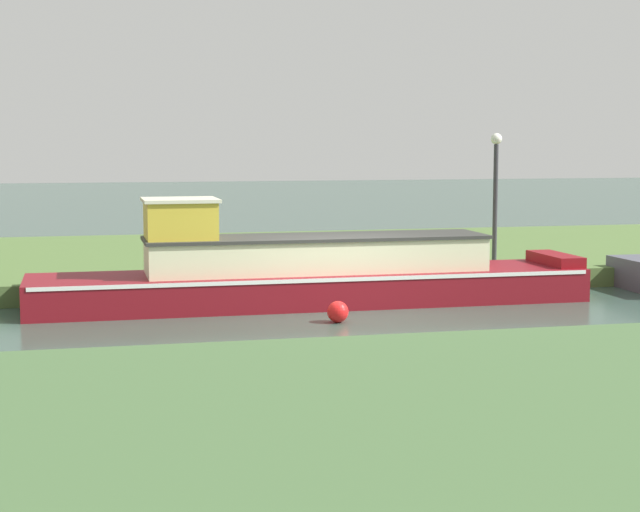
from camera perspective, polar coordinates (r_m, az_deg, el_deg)
ground_plane at (r=18.03m, az=1.32°, el=-3.25°), size 120.00×120.00×0.00m
riverbank_far at (r=24.78m, az=-2.77°, el=-0.14°), size 72.00×10.00×0.40m
riverbank_near at (r=9.77m, az=15.02°, el=-10.61°), size 72.00×10.00×0.40m
maroon_barge at (r=19.01m, az=-0.67°, el=-0.95°), size 10.36×1.92×2.01m
lamp_post at (r=22.27m, az=9.74°, el=4.11°), size 0.24×0.24×2.80m
channel_buoy at (r=17.16m, az=1.00°, el=-3.12°), size 0.36×0.36×0.36m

